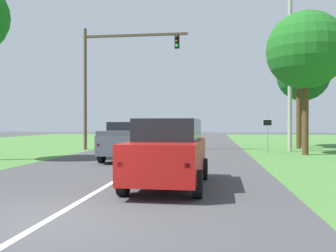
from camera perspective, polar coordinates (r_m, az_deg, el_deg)
The scene contains 10 objects.
ground_plane at distance 17.03m, azimuth -3.52°, elevation -5.96°, with size 120.00×120.00×0.00m, color #424244.
lane_centre_stripe at distance 6.74m, azimuth -22.26°, elevation -15.84°, with size 0.16×38.19×0.01m, color white.
red_suv_near at distance 10.56m, azimuth 0.16°, elevation -4.10°, with size 2.27×4.81×2.02m.
pickup_truck_lead at distance 18.34m, azimuth -6.37°, elevation -2.35°, with size 2.18×5.26×1.96m.
traffic_light at distance 25.72m, azimuth -9.48°, elevation 8.91°, with size 7.52×0.40×8.73m.
keep_moving_sign at distance 23.54m, azimuth 15.80°, elevation -0.62°, with size 0.60×0.09×2.30m.
oak_tree_right at distance 31.33m, azimuth 21.05°, elevation 7.67°, with size 4.25×4.25×8.02m.
utility_pole_right at distance 25.44m, azimuth 19.15°, elevation 7.95°, with size 0.28×0.28×10.49m, color #9E998E.
extra_tree_1 at distance 23.09m, azimuth 21.41°, elevation 11.31°, with size 4.66×4.66×8.62m.
extra_tree_2 at distance 28.71m, azimuth 20.45°, elevation 11.55°, with size 4.66×4.66×9.82m.
Camera 1 is at (3.20, -6.52, 1.88)m, focal length 37.61 mm.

